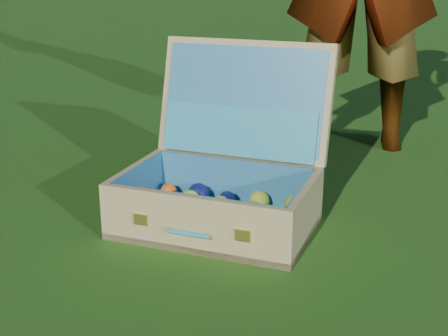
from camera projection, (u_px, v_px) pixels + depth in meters
ground at (261, 230)px, 1.69m from camera, size 60.00×60.00×0.00m
stray_ball at (132, 192)px, 1.88m from camera, size 0.07×0.07×0.07m
suitcase at (226, 173)px, 1.73m from camera, size 0.53×0.50×0.48m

